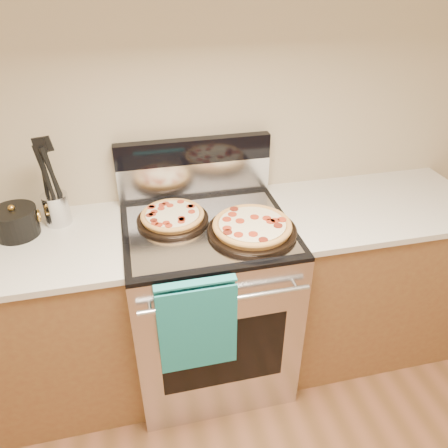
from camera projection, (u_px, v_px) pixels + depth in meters
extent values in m
plane|color=#BEAD89|center=(191.00, 110.00, 2.04)|extent=(4.00, 0.00, 4.00)
cube|color=#B7B7BC|center=(209.00, 304.00, 2.23)|extent=(0.76, 0.68, 0.90)
cube|color=black|center=(224.00, 354.00, 1.95)|extent=(0.56, 0.01, 0.40)
cube|color=black|center=(207.00, 228.00, 1.98)|extent=(0.76, 0.68, 0.02)
cube|color=silver|center=(195.00, 179.00, 2.19)|extent=(0.76, 0.06, 0.18)
cube|color=black|center=(194.00, 151.00, 2.11)|extent=(0.76, 0.06, 0.12)
cylinder|color=silver|center=(226.00, 300.00, 1.73)|extent=(0.70, 0.03, 0.03)
cube|color=gray|center=(208.00, 229.00, 1.95)|extent=(0.70, 0.55, 0.01)
cube|color=brown|center=(28.00, 330.00, 2.09)|extent=(1.00, 0.62, 0.88)
cube|color=beige|center=(2.00, 252.00, 1.85)|extent=(1.02, 0.64, 0.03)
cube|color=brown|center=(363.00, 277.00, 2.43)|extent=(1.00, 0.62, 0.88)
cube|color=beige|center=(378.00, 206.00, 2.19)|extent=(1.02, 0.64, 0.03)
cylinder|color=silver|center=(57.00, 209.00, 1.98)|extent=(0.15, 0.15, 0.15)
cylinder|color=black|center=(16.00, 223.00, 1.91)|extent=(0.20, 0.20, 0.12)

